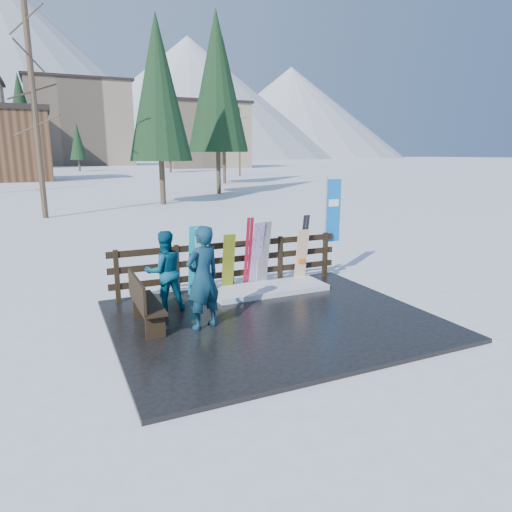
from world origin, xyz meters
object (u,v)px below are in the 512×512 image
snowboard_2 (228,263)px  person_back (165,271)px  snowboard_1 (201,261)px  rental_flag (331,214)px  snowboard_4 (264,254)px  bench (143,301)px  snowboard_0 (195,261)px  person_front (203,278)px  snowboard_5 (301,256)px  snowboard_3 (257,255)px

snowboard_2 → person_back: bearing=-157.0°
snowboard_1 → rental_flag: (3.58, 0.27, 0.83)m
snowboard_4 → person_back: size_ratio=0.99×
bench → snowboard_4: snowboard_4 is taller
bench → snowboard_0: size_ratio=0.93×
snowboard_0 → rental_flag: 3.83m
snowboard_2 → person_front: (-1.22, -1.91, 0.27)m
snowboard_5 → person_back: person_back is taller
snowboard_2 → rental_flag: bearing=5.2°
snowboard_2 → snowboard_1: bearing=180.0°
snowboard_0 → snowboard_4: (1.69, 0.00, -0.00)m
bench → snowboard_4: bearing=25.0°
bench → person_back: (0.59, 0.76, 0.31)m
bench → person_front: bearing=-24.7°
snowboard_0 → person_front: (-0.42, -1.91, 0.15)m
person_back → rental_flag: bearing=-171.7°
snowboard_1 → person_front: person_front is taller
snowboard_0 → person_front: person_front is taller
snowboard_5 → person_front: (-3.14, -1.91, 0.28)m
snowboard_4 → snowboard_5: size_ratio=1.21×
snowboard_2 → person_front: size_ratio=0.73×
bench → snowboard_3: (2.92, 1.45, 0.28)m
snowboard_4 → person_front: size_ratio=0.86×
snowboard_0 → rental_flag: (3.73, 0.27, 0.80)m
snowboard_2 → person_back: size_ratio=0.84×
snowboard_0 → bench: bearing=-134.4°
snowboard_2 → snowboard_5: snowboard_2 is taller
bench → snowboard_5: (4.14, 1.45, 0.15)m
person_front → person_back: bearing=-89.6°
person_front → bench: bearing=-42.9°
snowboard_4 → snowboard_1: bearing=180.0°
bench → snowboard_4: size_ratio=0.92×
snowboard_2 → bench: bearing=-146.8°
bench → snowboard_2: snowboard_2 is taller
snowboard_0 → snowboard_5: (2.72, 0.00, -0.13)m
bench → snowboard_5: snowboard_5 is taller
bench → snowboard_0: (1.42, 1.45, 0.29)m
snowboard_1 → person_back: 1.21m
bench → person_back: bearing=52.4°
snowboard_3 → snowboard_4: 0.18m
snowboard_5 → rental_flag: rental_flag is taller
snowboard_3 → rental_flag: bearing=6.9°
snowboard_3 → person_front: (-1.93, -1.91, 0.15)m
person_front → snowboard_0: bearing=-120.7°
person_front → rental_flag: bearing=-170.6°
snowboard_4 → person_back: person_back is taller
snowboard_4 → rental_flag: 2.22m
snowboard_1 → person_back: bearing=-145.0°
snowboard_3 → snowboard_5: 1.22m
person_front → snowboard_3: bearing=-153.5°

